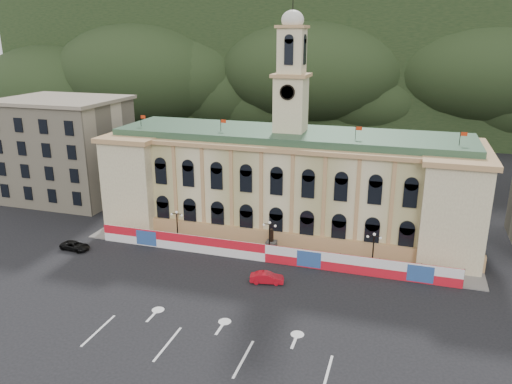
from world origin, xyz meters
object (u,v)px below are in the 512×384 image
(statue, at_px, (271,245))
(black_suv, at_px, (75,246))
(lamp_center, at_px, (270,235))
(red_sedan, at_px, (267,278))

(statue, relative_size, black_suv, 0.82)
(lamp_center, xyz_separation_m, red_sedan, (1.88, -7.72, -2.38))
(statue, distance_m, lamp_center, 2.14)
(statue, distance_m, black_suv, 28.09)
(statue, bearing_deg, lamp_center, -90.00)
(lamp_center, bearing_deg, black_suv, -166.78)
(lamp_center, xyz_separation_m, black_suv, (-27.11, -6.37, -2.46))
(red_sedan, relative_size, black_suv, 0.97)
(lamp_center, distance_m, red_sedan, 8.30)
(statue, bearing_deg, black_suv, -164.80)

